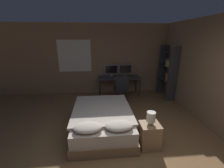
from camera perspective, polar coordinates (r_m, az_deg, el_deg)
wall_back at (r=5.98m, az=-0.31°, el=9.37°), size 12.00×0.08×2.70m
wall_side_right at (r=4.43m, az=33.54°, el=3.57°), size 0.06×12.00×2.70m
bed at (r=3.74m, az=-3.68°, el=-13.50°), size 1.39×1.95×0.61m
nightstand at (r=3.33m, az=14.04°, el=-18.50°), size 0.40×0.36×0.53m
bedside_lamp at (r=3.10m, az=14.63°, el=-12.10°), size 0.17×0.17×0.27m
desk at (r=5.78m, az=2.73°, el=1.85°), size 1.60×0.65×0.72m
monitor_left at (r=5.88m, az=-0.21°, el=5.44°), size 0.50×0.16×0.43m
monitor_right at (r=5.96m, az=5.11°, el=5.53°), size 0.50×0.16×0.43m
keyboard at (r=5.54m, az=3.08°, el=2.14°), size 0.41×0.13×0.02m
computer_mouse at (r=5.59m, az=6.05°, el=2.29°), size 0.07×0.05×0.04m
office_chair at (r=5.18m, az=3.59°, el=-2.78°), size 0.52×0.52×0.99m
bookshelf at (r=5.80m, az=20.84°, el=5.10°), size 0.34×0.87×1.91m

